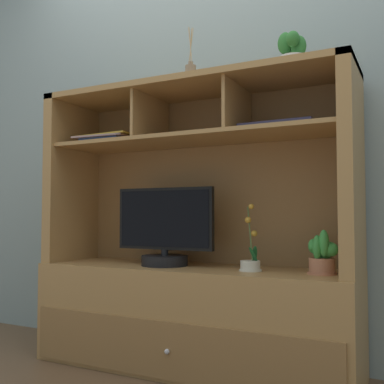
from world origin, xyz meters
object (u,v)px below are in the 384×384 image
at_px(media_console, 193,280).
at_px(potted_fern, 322,255).
at_px(potted_orchid, 251,260).
at_px(magazine_stack_left, 282,128).
at_px(diffuser_bottle, 191,74).
at_px(magazine_stack_centre, 109,140).
at_px(tv_monitor, 165,233).
at_px(potted_succulent, 293,54).

xyz_separation_m(media_console, potted_fern, (0.64, -0.02, 0.15)).
relative_size(media_console, potted_orchid, 5.19).
height_order(media_console, magazine_stack_left, media_console).
bearing_deg(diffuser_bottle, magazine_stack_centre, -177.93).
xyz_separation_m(tv_monitor, diffuser_bottle, (0.14, 0.01, 0.80)).
bearing_deg(potted_orchid, potted_succulent, 12.29).
distance_m(media_console, magazine_stack_centre, 0.89).
distance_m(tv_monitor, potted_orchid, 0.48).
distance_m(magazine_stack_left, diffuser_bottle, 0.55).
distance_m(potted_orchid, magazine_stack_centre, 1.02).
bearing_deg(diffuser_bottle, potted_succulent, 1.18).
bearing_deg(tv_monitor, magazine_stack_left, 4.57).
relative_size(media_console, diffuser_bottle, 5.50).
bearing_deg(magazine_stack_centre, tv_monitor, 1.01).
xyz_separation_m(magazine_stack_centre, potted_succulent, (1.01, 0.03, 0.32)).
relative_size(tv_monitor, potted_fern, 2.78).
distance_m(media_console, magazine_stack_left, 0.86).
bearing_deg(magazine_stack_centre, potted_succulent, 1.62).
height_order(potted_orchid, potted_fern, potted_orchid).
distance_m(potted_fern, diffuser_bottle, 1.09).
xyz_separation_m(media_console, magazine_stack_centre, (-0.49, -0.04, 0.74)).
xyz_separation_m(potted_fern, magazine_stack_left, (-0.18, 0.04, 0.58)).
distance_m(potted_fern, magazine_stack_centre, 1.27).
distance_m(potted_orchid, magazine_stack_left, 0.63).
bearing_deg(magazine_stack_centre, magazine_stack_left, 3.26).
distance_m(potted_fern, magazine_stack_left, 0.60).
height_order(potted_orchid, diffuser_bottle, diffuser_bottle).
bearing_deg(potted_orchid, media_console, 170.18).
relative_size(tv_monitor, potted_succulent, 2.90).
xyz_separation_m(potted_fern, potted_succulent, (-0.12, 0.01, 0.91)).
height_order(tv_monitor, potted_succulent, potted_succulent).
bearing_deg(potted_orchid, magazine_stack_centre, 179.04).
height_order(diffuser_bottle, potted_succulent, diffuser_bottle).
height_order(media_console, tv_monitor, media_console).
distance_m(magazine_stack_centre, potted_succulent, 1.06).
distance_m(tv_monitor, magazine_stack_centre, 0.61).
distance_m(magazine_stack_left, potted_succulent, 0.34).
bearing_deg(magazine_stack_centre, media_console, 4.92).
bearing_deg(media_console, magazine_stack_left, 1.45).
bearing_deg(potted_fern, diffuser_bottle, -179.97).
height_order(tv_monitor, magazine_stack_left, magazine_stack_left).
relative_size(potted_orchid, magazine_stack_left, 0.89).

